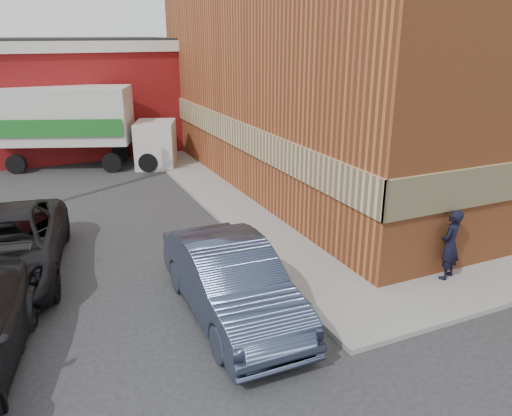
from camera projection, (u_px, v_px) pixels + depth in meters
name	position (u px, v px, depth m)	size (l,w,h in m)	color
ground	(323.00, 306.00, 11.29)	(90.00, 90.00, 0.00)	#28282B
brick_building	(389.00, 62.00, 20.77)	(14.25, 18.25, 9.36)	#AA572C
sidewalk_west	(213.00, 191.00, 19.23)	(1.80, 18.00, 0.12)	gray
warehouse	(14.00, 96.00, 25.17)	(16.30, 8.30, 5.60)	maroon
man	(450.00, 245.00, 12.06)	(0.65, 0.42, 1.77)	black
sedan	(231.00, 281.00, 10.65)	(1.75, 5.03, 1.66)	#323C54
suv_a	(4.00, 247.00, 12.40)	(2.71, 5.89, 1.64)	black
box_truck	(82.00, 122.00, 22.24)	(7.59, 4.66, 3.61)	silver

